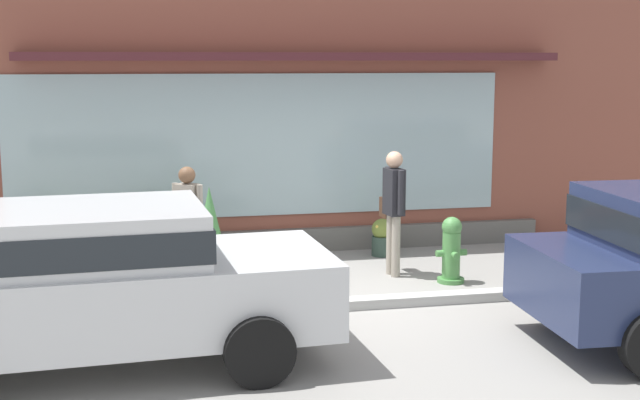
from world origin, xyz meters
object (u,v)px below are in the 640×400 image
potted_plant_corner_tall (55,247)px  potted_plant_by_entrance (150,232)px  pedestrian_passerby (188,220)px  parked_car_silver (87,277)px  pedestrian_with_handbag (393,203)px  potted_plant_window_center (382,237)px  fire_hydrant (451,250)px  potted_plant_window_right (210,229)px

potted_plant_corner_tall → potted_plant_by_entrance: bearing=8.3°
pedestrian_passerby → potted_plant_corner_tall: size_ratio=2.25×
parked_car_silver → pedestrian_with_handbag: bearing=33.1°
potted_plant_by_entrance → potted_plant_corner_tall: size_ratio=1.26×
parked_car_silver → potted_plant_window_center: (4.10, 4.03, -0.61)m
parked_car_silver → potted_plant_window_center: size_ratio=8.09×
parked_car_silver → potted_plant_corner_tall: bearing=96.2°
pedestrian_with_handbag → potted_plant_by_entrance: pedestrian_with_handbag is taller
pedestrian_passerby → parked_car_silver: pedestrian_passerby is taller
fire_hydrant → pedestrian_passerby: bearing=175.3°
parked_car_silver → potted_plant_window_right: parked_car_silver is taller
fire_hydrant → parked_car_silver: bearing=-153.1°
pedestrian_passerby → potted_plant_corner_tall: (-1.76, 1.36, -0.57)m
pedestrian_with_handbag → parked_car_silver: (-3.91, -2.86, -0.11)m
pedestrian_with_handbag → parked_car_silver: 4.85m
parked_car_silver → potted_plant_window_right: (1.48, 3.80, -0.34)m
pedestrian_passerby → potted_plant_window_right: pedestrian_passerby is taller
pedestrian_with_handbag → potted_plant_window_center: pedestrian_with_handbag is taller
parked_car_silver → potted_plant_window_right: 4.10m
pedestrian_with_handbag → potted_plant_corner_tall: pedestrian_with_handbag is taller
pedestrian_passerby → pedestrian_with_handbag: bearing=-137.5°
pedestrian_with_handbag → potted_plant_by_entrance: bearing=60.3°
parked_car_silver → potted_plant_window_right: bearing=65.6°
fire_hydrant → pedestrian_with_handbag: pedestrian_with_handbag is taller
parked_car_silver → potted_plant_by_entrance: parked_car_silver is taller
parked_car_silver → potted_plant_window_center: bearing=41.4°
parked_car_silver → fire_hydrant: bearing=23.8°
fire_hydrant → parked_car_silver: 5.13m
fire_hydrant → pedestrian_with_handbag: bearing=139.8°
pedestrian_passerby → potted_plant_by_entrance: (-0.46, 1.55, -0.45)m
fire_hydrant → pedestrian_passerby: size_ratio=0.55×
potted_plant_by_entrance → potted_plant_corner_tall: bearing=-171.7°
pedestrian_passerby → potted_plant_window_right: 1.32m
potted_plant_window_center → potted_plant_window_right: (-2.61, -0.22, 0.28)m
fire_hydrant → potted_plant_corner_tall: bearing=162.5°
fire_hydrant → potted_plant_corner_tall: fire_hydrant is taller
potted_plant_window_center → potted_plant_by_entrance: bearing=178.0°
potted_plant_window_right → potted_plant_corner_tall: bearing=175.8°
pedestrian_with_handbag → potted_plant_window_center: 1.38m
pedestrian_passerby → potted_plant_by_entrance: 1.68m
pedestrian_passerby → potted_plant_by_entrance: size_ratio=1.79×
potted_plant_by_entrance → pedestrian_with_handbag: bearing=-21.5°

